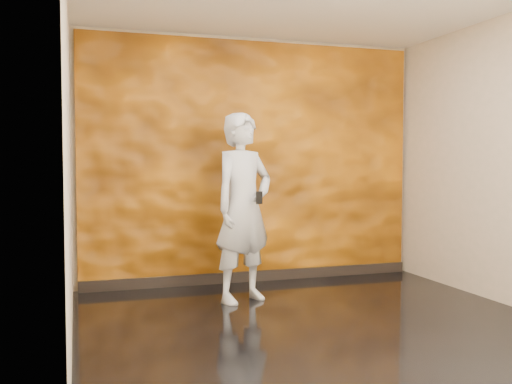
# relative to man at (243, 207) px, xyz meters

# --- Properties ---
(room) EXTENTS (4.02, 4.02, 2.81)m
(room) POSITION_rel_man_xyz_m (0.38, -1.07, 0.47)
(room) COLOR black
(room) RESTS_ON ground
(feature_wall) EXTENTS (3.90, 0.06, 2.75)m
(feature_wall) POSITION_rel_man_xyz_m (0.38, 0.89, 0.45)
(feature_wall) COLOR orange
(feature_wall) RESTS_ON ground
(baseboard) EXTENTS (3.90, 0.04, 0.12)m
(baseboard) POSITION_rel_man_xyz_m (0.38, 0.85, -0.87)
(baseboard) COLOR black
(baseboard) RESTS_ON ground
(man) EXTENTS (0.80, 0.68, 1.86)m
(man) POSITION_rel_man_xyz_m (0.00, 0.00, 0.00)
(man) COLOR #8E939D
(man) RESTS_ON ground
(phone) EXTENTS (0.07, 0.02, 0.12)m
(phone) POSITION_rel_man_xyz_m (0.09, -0.23, 0.11)
(phone) COLOR black
(phone) RESTS_ON man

